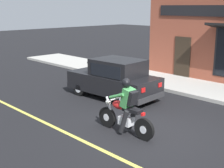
% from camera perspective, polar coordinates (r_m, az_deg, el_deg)
% --- Properties ---
extents(ground_plane, '(80.00, 80.00, 0.00)m').
position_cam_1_polar(ground_plane, '(9.27, 6.52, -8.54)').
color(ground_plane, black).
extents(sidewalk_curb, '(2.60, 22.00, 0.14)m').
position_cam_1_polar(sidewalk_curb, '(14.94, 10.42, 0.33)').
color(sidewalk_curb, '#ADAAA3').
rests_on(sidewalk_curb, ground).
extents(lane_stripe, '(0.12, 19.80, 0.01)m').
position_cam_1_polar(lane_stripe, '(10.33, -13.16, -6.41)').
color(lane_stripe, '#D1C64C').
rests_on(lane_stripe, ground).
extents(motorcycle_with_rider, '(0.56, 2.02, 1.62)m').
position_cam_1_polar(motorcycle_with_rider, '(8.83, 2.50, -4.93)').
color(motorcycle_with_rider, black).
rests_on(motorcycle_with_rider, ground).
extents(car_hatchback, '(1.86, 3.87, 1.57)m').
position_cam_1_polar(car_hatchback, '(12.26, 0.46, 0.91)').
color(car_hatchback, black).
rests_on(car_hatchback, ground).
extents(fire_hydrant, '(0.36, 0.24, 0.88)m').
position_cam_1_polar(fire_hydrant, '(15.18, 3.73, 2.69)').
color(fire_hydrant, red).
rests_on(fire_hydrant, sidewalk_curb).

